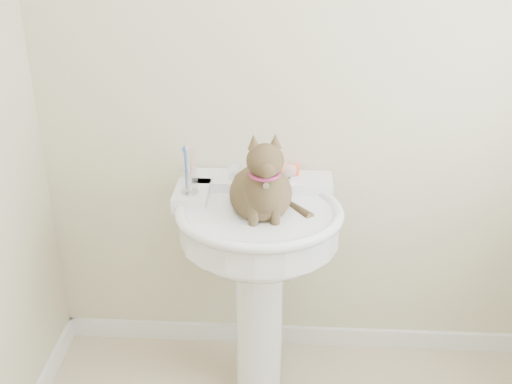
# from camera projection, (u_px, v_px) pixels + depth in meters

# --- Properties ---
(wall_back) EXTENTS (2.20, 0.00, 2.50)m
(wall_back) POSITION_uv_depth(u_px,v_px,m) (311.00, 85.00, 2.47)
(wall_back) COLOR beige
(wall_back) RESTS_ON ground
(baseboard_back) EXTENTS (2.20, 0.02, 0.09)m
(baseboard_back) POSITION_uv_depth(u_px,v_px,m) (301.00, 335.00, 3.00)
(baseboard_back) COLOR white
(baseboard_back) RESTS_ON floor
(pedestal_sink) EXTENTS (0.65, 0.64, 0.89)m
(pedestal_sink) POSITION_uv_depth(u_px,v_px,m) (259.00, 245.00, 2.46)
(pedestal_sink) COLOR white
(pedestal_sink) RESTS_ON floor
(faucet) EXTENTS (0.28, 0.12, 0.14)m
(faucet) POSITION_uv_depth(u_px,v_px,m) (262.00, 172.00, 2.50)
(faucet) COLOR silver
(faucet) RESTS_ON pedestal_sink
(soap_bar) EXTENTS (0.09, 0.06, 0.03)m
(soap_bar) POSITION_uv_depth(u_px,v_px,m) (288.00, 169.00, 2.59)
(soap_bar) COLOR #FF4F34
(soap_bar) RESTS_ON pedestal_sink
(toothbrush_cup) EXTENTS (0.07, 0.07, 0.19)m
(toothbrush_cup) POSITION_uv_depth(u_px,v_px,m) (189.00, 182.00, 2.41)
(toothbrush_cup) COLOR silver
(toothbrush_cup) RESTS_ON pedestal_sink
(cat) EXTENTS (0.26, 0.32, 0.47)m
(cat) POSITION_uv_depth(u_px,v_px,m) (262.00, 189.00, 2.33)
(cat) COLOR brown
(cat) RESTS_ON pedestal_sink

